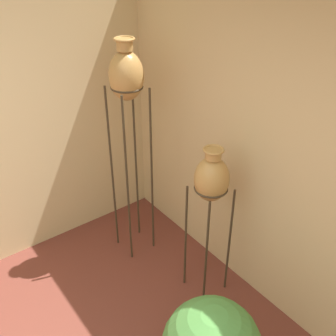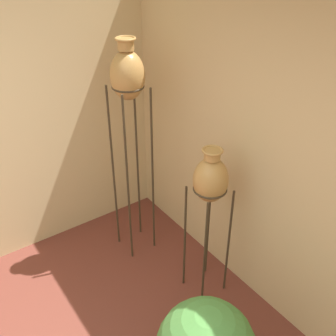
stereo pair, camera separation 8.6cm
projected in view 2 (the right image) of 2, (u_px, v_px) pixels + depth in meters
wall_right at (322, 188)px, 2.66m from camera, size 0.06×8.39×2.70m
vase_stand_tall at (128, 82)px, 3.24m from camera, size 0.29×0.29×2.13m
vase_stand_medium at (210, 182)px, 3.07m from camera, size 0.29×0.29×1.45m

